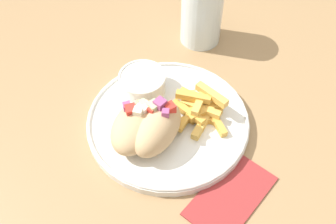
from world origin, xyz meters
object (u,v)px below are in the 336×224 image
Objects in this scene: pita_sandwich_near at (158,128)px; pita_sandwich_far at (136,126)px; fries_pile at (201,108)px; sauce_ramekin at (143,82)px; plate at (168,121)px; water_glass at (201,15)px.

pita_sandwich_near reaches higher than pita_sandwich_far.
pita_sandwich_far is at bearing 154.55° from fries_pile.
sauce_ramekin is at bearing 16.40° from pita_sandwich_far.
plate is 2.11× the size of water_glass.
pita_sandwich_far is at bearing 106.58° from pita_sandwich_near.
pita_sandwich_far is 0.12m from fries_pile.
pita_sandwich_far is 0.28m from water_glass.
water_glass is at bearing 37.74° from fries_pile.
sauce_ramekin is (-0.03, 0.11, 0.01)m from fries_pile.
pita_sandwich_far is at bearing 163.78° from plate.
pita_sandwich_near is at bearing -124.87° from sauce_ramekin.
pita_sandwich_near is at bearing -156.80° from water_glass.
pita_sandwich_near is (-0.04, -0.01, 0.03)m from plate.
fries_pile is (0.11, -0.05, -0.01)m from pita_sandwich_far.
water_glass is (0.19, 0.02, 0.02)m from sauce_ramekin.
sauce_ramekin is 0.65× the size of water_glass.
pita_sandwich_near is 0.94× the size of pita_sandwich_far.
pita_sandwich_near reaches higher than plate.
pita_sandwich_near is at bearing -81.37° from pita_sandwich_far.
pita_sandwich_far is 1.53× the size of sauce_ramekin.
fries_pile is at bearing -76.96° from sauce_ramekin.
pita_sandwich_near reaches higher than sauce_ramekin.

